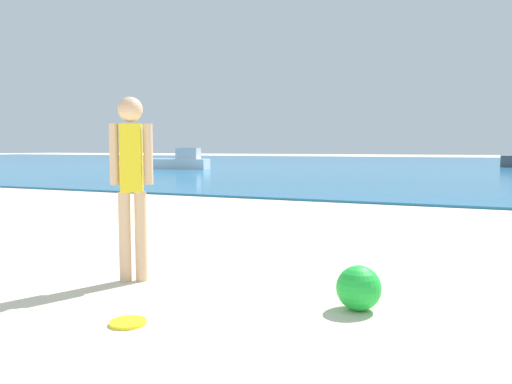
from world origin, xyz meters
TOP-DOWN VIEW (x-y plane):
  - water at (0.00, 41.64)m, footprint 160.00×60.00m
  - person_standing at (-0.52, 3.99)m, footprint 0.37×0.24m
  - frisbee at (0.20, 2.98)m, footprint 0.27×0.27m
  - boat_near at (-13.60, 25.51)m, footprint 3.74×1.73m
  - beach_ball at (1.67, 3.99)m, footprint 0.36×0.36m

SIDE VIEW (x-z plane):
  - frisbee at x=0.20m, z-range 0.00..0.03m
  - water at x=0.00m, z-range 0.00..0.06m
  - beach_ball at x=1.67m, z-range 0.00..0.36m
  - boat_near at x=-13.60m, z-range -0.13..1.10m
  - person_standing at x=-0.52m, z-range 0.12..1.88m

